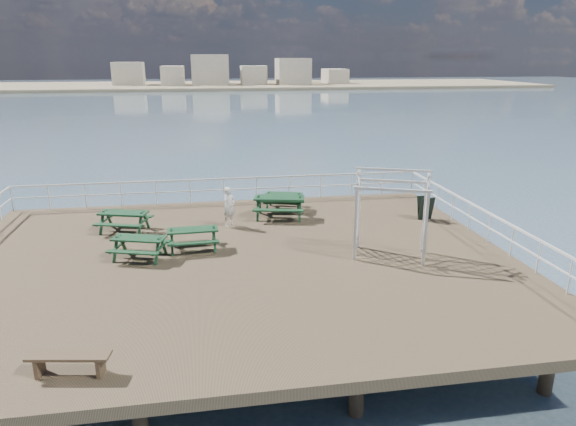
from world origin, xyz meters
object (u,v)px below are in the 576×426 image
Objects in this scene: picnic_table_a at (124,217)px; picnic_table_b at (284,198)px; flat_bench_far at (69,360)px; trellis_arbor at (391,218)px; picnic_table_c at (279,203)px; person at (229,207)px; picnic_table_d at (139,243)px; picnic_table_e at (193,234)px.

picnic_table_b is at bearing 34.04° from picnic_table_a.
flat_bench_far is (0.13, -9.14, -0.19)m from picnic_table_a.
trellis_arbor is (2.53, -5.93, 0.80)m from picnic_table_b.
picnic_table_b is 1.10× the size of flat_bench_far.
picnic_table_c is 0.79× the size of trellis_arbor.
picnic_table_a is 1.36× the size of person.
trellis_arbor is at bearing -49.25° from picnic_table_b.
picnic_table_a is 5.99m from picnic_table_c.
picnic_table_e is at bearing 35.52° from picnic_table_d.
picnic_table_d is (0.85, -2.83, -0.03)m from picnic_table_a.
person is at bearing 163.23° from trellis_arbor.
trellis_arbor is (7.99, -1.11, 0.77)m from picnic_table_d.
picnic_table_e is 7.29m from flat_bench_far.
trellis_arbor is at bearing -76.08° from person.
picnic_table_e is (-3.40, -3.05, -0.10)m from picnic_table_c.
person is at bearing 56.68° from picnic_table_e.
picnic_table_d is 1.78m from picnic_table_e.
picnic_table_d is at bearing 92.81° from flat_bench_far.
picnic_table_e is (1.69, 0.56, 0.00)m from picnic_table_d.
flat_bench_far is 0.59× the size of trellis_arbor.
picnic_table_d is 1.16× the size of flat_bench_far.
picnic_table_c is 2.20m from person.
picnic_table_b is at bearing 1.90° from person.
picnic_table_b is 7.28m from picnic_table_d.
trellis_arbor is 1.89× the size of person.
picnic_table_d is at bearing -120.91° from picnic_table_b.
picnic_table_b is (6.31, 1.99, -0.06)m from picnic_table_a.
trellis_arbor reaches higher than person.
picnic_table_a is at bearing 100.16° from flat_bench_far.
trellis_arbor reaches higher than picnic_table_b.
trellis_arbor reaches higher than picnic_table_c.
picnic_table_a is 0.91× the size of picnic_table_c.
trellis_arbor is 6.35m from person.
trellis_arbor reaches higher than flat_bench_far.
picnic_table_a is 9.71m from trellis_arbor.
trellis_arbor is at bearing -7.49° from picnic_table_a.
picnic_table_a is 0.72× the size of trellis_arbor.
picnic_table_e reaches higher than picnic_table_d.
picnic_table_a is at bearing -144.89° from picnic_table_b.
flat_bench_far is at bearing -127.47° from trellis_arbor.
flat_bench_far is (-2.41, -6.87, -0.16)m from picnic_table_e.
picnic_table_e is at bearing -125.59° from picnic_table_c.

